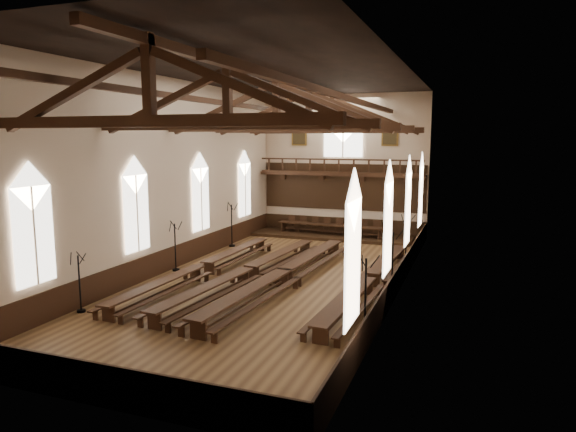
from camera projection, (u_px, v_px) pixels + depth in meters
name	position (u px, v px, depth m)	size (l,w,h in m)	color
ground	(277.00, 279.00, 25.42)	(26.00, 26.00, 0.00)	brown
room_walls	(276.00, 148.00, 24.45)	(26.00, 26.00, 26.00)	beige
wainscot_band	(277.00, 267.00, 25.33)	(12.00, 26.00, 1.20)	black
side_windows	(276.00, 204.00, 24.86)	(11.85, 19.80, 4.50)	white
end_window	(343.00, 134.00, 36.29)	(2.80, 0.12, 3.80)	white
minstrels_gallery	(342.00, 181.00, 36.57)	(11.80, 1.24, 3.70)	#331B10
portraits	(343.00, 136.00, 36.31)	(7.75, 0.09, 1.45)	brown
roof_trusses	(276.00, 110.00, 24.19)	(11.70, 25.70, 2.80)	#331B10
refectory_row_a	(203.00, 267.00, 25.58)	(1.67, 14.21, 0.72)	#331B10
refectory_row_b	(249.00, 271.00, 24.78)	(2.14, 14.63, 0.76)	#331B10
refectory_row_c	(284.00, 274.00, 24.13)	(2.15, 15.14, 0.82)	#331B10
refectory_row_d	(371.00, 279.00, 23.41)	(1.81, 14.26, 0.73)	#331B10
dais	(330.00, 236.00, 36.13)	(11.40, 2.95, 0.20)	black
high_table	(330.00, 226.00, 36.03)	(7.76, 1.41, 0.72)	#331B10
high_chairs	(333.00, 225.00, 36.74)	(6.82, 0.53, 1.07)	#331B10
candelabrum_left_near	(80.00, 294.00, 20.46)	(0.69, 0.75, 2.46)	black
candelabrum_left_mid	(176.00, 256.00, 26.86)	(0.79, 0.79, 2.66)	black
candelabrum_left_far	(232.00, 233.00, 32.95)	(0.82, 0.87, 2.88)	black
candelabrum_right_near	(365.00, 308.00, 18.41)	(0.84, 0.85, 2.86)	black
candelabrum_right_mid	(392.00, 269.00, 24.11)	(0.74, 0.84, 2.74)	black
candelabrum_right_far	(406.00, 248.00, 28.56)	(0.80, 0.84, 2.77)	black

